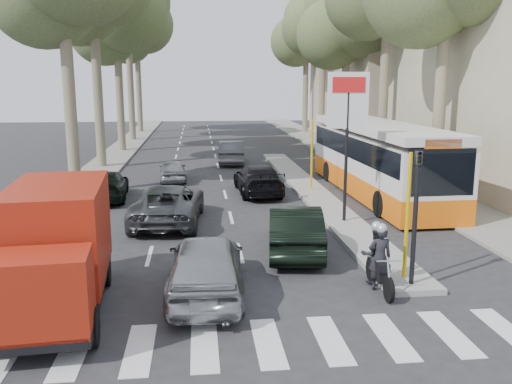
# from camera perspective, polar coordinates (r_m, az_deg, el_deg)

# --- Properties ---
(ground) EXTENTS (120.00, 120.00, 0.00)m
(ground) POSITION_cam_1_polar(r_m,az_deg,el_deg) (15.29, 2.31, -8.60)
(ground) COLOR #28282B
(ground) RESTS_ON ground
(sidewalk_right) EXTENTS (3.20, 70.00, 0.12)m
(sidewalk_right) POSITION_cam_1_polar(r_m,az_deg,el_deg) (40.97, 9.11, 4.12)
(sidewalk_right) COLOR gray
(sidewalk_right) RESTS_ON ground
(median_left) EXTENTS (2.40, 64.00, 0.12)m
(median_left) POSITION_cam_1_polar(r_m,az_deg,el_deg) (42.91, -14.01, 4.25)
(median_left) COLOR gray
(median_left) RESTS_ON ground
(traffic_island) EXTENTS (1.50, 26.00, 0.16)m
(traffic_island) POSITION_cam_1_polar(r_m,az_deg,el_deg) (26.28, 5.80, 0.12)
(traffic_island) COLOR gray
(traffic_island) RESTS_ON ground
(building_far) EXTENTS (11.00, 20.00, 16.00)m
(building_far) POSITION_cam_1_polar(r_m,az_deg,el_deg) (51.39, 14.37, 14.27)
(building_far) COLOR #B7A88E
(building_far) RESTS_ON ground
(billboard) EXTENTS (1.50, 12.10, 5.60)m
(billboard) POSITION_cam_1_polar(r_m,az_deg,el_deg) (19.99, 9.58, 6.92)
(billboard) COLOR yellow
(billboard) RESTS_ON ground
(traffic_light_island) EXTENTS (0.16, 0.41, 3.60)m
(traffic_light_island) POSITION_cam_1_polar(r_m,az_deg,el_deg) (14.07, 16.53, -0.32)
(traffic_light_island) COLOR black
(traffic_light_island) RESTS_ON ground
(tree_l_c) EXTENTS (7.40, 7.20, 13.71)m
(tree_l_c) POSITION_cam_1_polar(r_m,az_deg,el_deg) (42.94, -14.35, 17.60)
(tree_l_c) COLOR #6B604C
(tree_l_c) RESTS_ON ground
(tree_l_d) EXTENTS (7.40, 7.20, 15.66)m
(tree_l_d) POSITION_cam_1_polar(r_m,az_deg,el_deg) (51.04, -13.27, 18.59)
(tree_l_d) COLOR #6B604C
(tree_l_d) RESTS_ON ground
(tree_l_e) EXTENTS (7.40, 7.20, 14.49)m
(tree_l_e) POSITION_cam_1_polar(r_m,az_deg,el_deg) (58.84, -12.36, 16.64)
(tree_l_e) COLOR #6B604C
(tree_l_e) RESTS_ON ground
(tree_r_c) EXTENTS (7.40, 7.20, 13.32)m
(tree_r_c) POSITION_cam_1_polar(r_m,az_deg,el_deg) (42.05, 9.72, 17.45)
(tree_r_c) COLOR #6B604C
(tree_r_c) RESTS_ON ground
(tree_r_d) EXTENTS (7.40, 7.20, 14.88)m
(tree_r_d) POSITION_cam_1_polar(r_m,az_deg,el_deg) (49.94, 7.28, 18.16)
(tree_r_d) COLOR #6B604C
(tree_r_d) RESTS_ON ground
(tree_r_e) EXTENTS (7.40, 7.20, 14.10)m
(tree_r_e) POSITION_cam_1_polar(r_m,az_deg,el_deg) (57.66, 5.45, 16.61)
(tree_r_e) COLOR #6B604C
(tree_r_e) RESTS_ON ground
(silver_hatchback) EXTENTS (2.06, 4.71, 1.58)m
(silver_hatchback) POSITION_cam_1_polar(r_m,az_deg,el_deg) (13.65, -5.29, -7.64)
(silver_hatchback) COLOR #96999D
(silver_hatchback) RESTS_ON ground
(dark_hatchback) EXTENTS (2.18, 4.73, 1.50)m
(dark_hatchback) POSITION_cam_1_polar(r_m,az_deg,el_deg) (16.96, 4.11, -3.91)
(dark_hatchback) COLOR black
(dark_hatchback) RESTS_ON ground
(queue_car_a) EXTENTS (2.82, 5.44, 1.47)m
(queue_car_a) POSITION_cam_1_polar(r_m,az_deg,el_deg) (20.72, -9.21, -1.23)
(queue_car_a) COLOR #43464A
(queue_car_a) RESTS_ON ground
(queue_car_b) EXTENTS (2.15, 4.90, 1.40)m
(queue_car_b) POSITION_cam_1_polar(r_m,az_deg,el_deg) (25.75, 0.21, 1.35)
(queue_car_b) COLOR black
(queue_car_b) RESTS_ON ground
(queue_car_c) EXTENTS (1.60, 3.52, 1.17)m
(queue_car_c) POSITION_cam_1_polar(r_m,az_deg,el_deg) (29.39, -8.74, 2.26)
(queue_car_c) COLOR gray
(queue_car_c) RESTS_ON ground
(queue_car_d) EXTENTS (1.93, 4.66, 1.50)m
(queue_car_d) POSITION_cam_1_polar(r_m,az_deg,el_deg) (35.32, -2.56, 4.21)
(queue_car_d) COLOR #4F5157
(queue_car_d) RESTS_ON ground
(queue_car_e) EXTENTS (2.12, 4.57, 1.29)m
(queue_car_e) POSITION_cam_1_polar(r_m,az_deg,el_deg) (25.44, -15.46, 0.68)
(queue_car_e) COLOR black
(queue_car_e) RESTS_ON ground
(red_truck) EXTENTS (2.48, 5.59, 2.91)m
(red_truck) POSITION_cam_1_polar(r_m,az_deg,el_deg) (13.30, -20.30, -5.47)
(red_truck) COLOR black
(red_truck) RESTS_ON ground
(city_bus) EXTENTS (3.08, 12.98, 3.41)m
(city_bus) POSITION_cam_1_polar(r_m,az_deg,el_deg) (25.95, 12.67, 3.59)
(city_bus) COLOR orange
(city_bus) RESTS_ON ground
(motorcycle) EXTENTS (0.76, 2.10, 1.79)m
(motorcycle) POSITION_cam_1_polar(r_m,az_deg,el_deg) (14.40, 12.68, -6.75)
(motorcycle) COLOR black
(motorcycle) RESTS_ON ground
(pedestrian_near) EXTENTS (1.08, 1.14, 1.81)m
(pedestrian_near) POSITION_cam_1_polar(r_m,az_deg,el_deg) (21.18, 20.16, -0.71)
(pedestrian_near) COLOR #4C3855
(pedestrian_near) RESTS_ON sidewalk_right
(pedestrian_far) EXTENTS (1.36, 1.05, 1.92)m
(pedestrian_far) POSITION_cam_1_polar(r_m,az_deg,el_deg) (29.93, 17.86, 2.97)
(pedestrian_far) COLOR #6A6250
(pedestrian_far) RESTS_ON sidewalk_right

